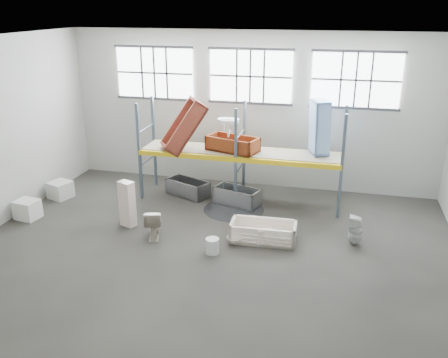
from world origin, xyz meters
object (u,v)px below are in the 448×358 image
(bathtub_beige, at_px, (263,232))
(cistern_tall, at_px, (127,204))
(toilet_white, at_px, (356,230))
(bucket, at_px, (212,246))
(steel_tub_left, at_px, (188,188))
(carton_near, at_px, (27,209))
(steel_tub_right, at_px, (237,196))
(toilet_beige, at_px, (154,223))
(rust_tub_flat, at_px, (233,144))
(blue_tub_upright, at_px, (319,127))

(bathtub_beige, xyz_separation_m, cistern_tall, (-3.74, -0.00, 0.39))
(cistern_tall, bearing_deg, toilet_white, 25.56)
(bucket, bearing_deg, bathtub_beige, 41.26)
(steel_tub_left, xyz_separation_m, carton_near, (-3.88, -2.75, 0.02))
(toilet_white, relative_size, steel_tub_right, 0.57)
(toilet_beige, bearing_deg, bucket, 147.02)
(steel_tub_left, relative_size, steel_tub_right, 1.00)
(toilet_beige, height_order, bucket, toilet_beige)
(steel_tub_right, distance_m, bucket, 3.14)
(carton_near, bearing_deg, toilet_beige, -3.07)
(toilet_white, distance_m, rust_tub_flat, 4.45)
(bathtub_beige, distance_m, steel_tub_left, 3.77)
(toilet_beige, distance_m, bucket, 1.80)
(steel_tub_right, bearing_deg, blue_tub_upright, 14.01)
(bathtub_beige, bearing_deg, carton_near, 179.72)
(toilet_white, relative_size, steel_tub_left, 0.57)
(blue_tub_upright, bearing_deg, steel_tub_right, -165.99)
(cistern_tall, bearing_deg, steel_tub_right, 62.69)
(steel_tub_left, xyz_separation_m, bucket, (1.74, -3.44, -0.06))
(blue_tub_upright, bearing_deg, steel_tub_left, -176.07)
(rust_tub_flat, bearing_deg, carton_near, -153.35)
(rust_tub_flat, distance_m, carton_near, 6.18)
(toilet_beige, height_order, cistern_tall, cistern_tall)
(steel_tub_right, bearing_deg, steel_tub_left, 169.72)
(steel_tub_left, bearing_deg, bathtub_beige, -41.27)
(toilet_white, relative_size, rust_tub_flat, 0.51)
(cistern_tall, height_order, blue_tub_upright, blue_tub_upright)
(toilet_white, bearing_deg, carton_near, -85.08)
(toilet_beige, distance_m, toilet_white, 5.17)
(toilet_white, xyz_separation_m, steel_tub_right, (-3.47, 1.84, -0.14))
(bathtub_beige, bearing_deg, blue_tub_upright, 65.44)
(blue_tub_upright, bearing_deg, bucket, -120.74)
(carton_near, bearing_deg, blue_tub_upright, 21.07)
(bathtub_beige, bearing_deg, toilet_white, 6.04)
(cistern_tall, relative_size, steel_tub_right, 0.93)
(carton_near, bearing_deg, rust_tub_flat, 26.65)
(bathtub_beige, xyz_separation_m, toilet_white, (2.29, 0.34, 0.15))
(toilet_beige, relative_size, toilet_white, 1.01)
(blue_tub_upright, bearing_deg, toilet_beige, -140.57)
(blue_tub_upright, bearing_deg, rust_tub_flat, -172.31)
(toilet_white, relative_size, blue_tub_upright, 0.51)
(bathtub_beige, distance_m, steel_tub_right, 2.48)
(steel_tub_left, height_order, carton_near, carton_near)
(bathtub_beige, height_order, carton_near, carton_near)
(toilet_white, height_order, blue_tub_upright, blue_tub_upright)
(steel_tub_right, relative_size, carton_near, 2.20)
(cistern_tall, bearing_deg, carton_near, -152.85)
(carton_near, bearing_deg, cistern_tall, 4.90)
(cistern_tall, relative_size, bucket, 3.31)
(steel_tub_right, xyz_separation_m, blue_tub_upright, (2.29, 0.57, 2.14))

